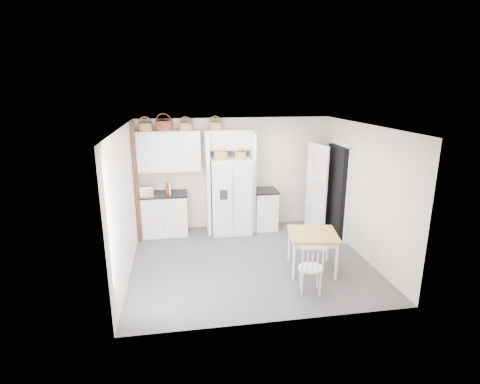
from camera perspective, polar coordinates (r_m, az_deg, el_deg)
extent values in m
plane|color=#27272A|center=(7.43, 1.52, -10.40)|extent=(4.50, 4.50, 0.00)
plane|color=white|center=(6.71, 1.68, 9.96)|extent=(4.50, 4.50, 0.00)
plane|color=beige|center=(8.87, -0.85, 2.86)|extent=(4.50, 0.00, 4.50)
plane|color=beige|center=(6.91, -17.05, -1.57)|extent=(0.00, 4.00, 4.00)
plane|color=beige|center=(7.70, 18.28, 0.06)|extent=(0.00, 4.00, 4.00)
cube|color=silver|center=(8.57, -1.44, -0.57)|extent=(0.90, 0.72, 1.74)
cube|color=silver|center=(8.72, -11.38, -3.39)|extent=(1.00, 0.63, 0.93)
cube|color=silver|center=(8.94, 3.78, -2.71)|extent=(0.52, 0.62, 0.91)
cube|color=#9F6029|center=(7.08, 10.91, -8.87)|extent=(1.00, 1.00, 0.72)
cube|color=silver|center=(6.33, 10.74, -11.33)|extent=(0.48, 0.46, 0.84)
cube|color=black|center=(8.58, -11.55, -0.32)|extent=(1.04, 0.68, 0.04)
cube|color=black|center=(8.80, 3.84, 0.22)|extent=(0.56, 0.66, 0.04)
cube|color=silver|center=(8.50, -14.10, 0.21)|extent=(0.31, 0.20, 0.20)
cube|color=maroon|center=(8.46, -11.12, 0.53)|extent=(0.06, 0.17, 0.26)
cube|color=beige|center=(8.46, -10.79, 0.51)|extent=(0.08, 0.17, 0.25)
cylinder|color=#996430|center=(8.45, -14.24, 9.57)|extent=(0.31, 0.31, 0.17)
cylinder|color=#552618|center=(8.43, -11.54, 9.85)|extent=(0.36, 0.36, 0.21)
cylinder|color=#996430|center=(8.43, -8.31, 9.85)|extent=(0.29, 0.29, 0.17)
cylinder|color=#996430|center=(8.46, -3.78, 10.00)|extent=(0.30, 0.30, 0.17)
cylinder|color=#996430|center=(8.23, -2.98, 5.52)|extent=(0.30, 0.30, 0.16)
cylinder|color=#996430|center=(8.30, 0.08, 5.52)|extent=(0.25, 0.25, 0.13)
cube|color=silver|center=(8.50, -10.81, 6.14)|extent=(1.40, 0.34, 0.90)
cube|color=silver|center=(8.54, -1.71, 7.98)|extent=(1.12, 0.34, 0.45)
cube|color=silver|center=(8.54, -4.93, 1.27)|extent=(0.08, 0.60, 2.30)
cube|color=silver|center=(8.68, 1.80, 1.54)|extent=(0.08, 0.60, 2.30)
cube|color=black|center=(8.20, -15.55, 1.20)|extent=(0.09, 0.09, 2.60)
cube|color=black|center=(8.60, 14.57, 0.04)|extent=(0.18, 0.85, 2.05)
cube|color=white|center=(8.76, 11.54, 0.52)|extent=(0.21, 0.79, 2.05)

